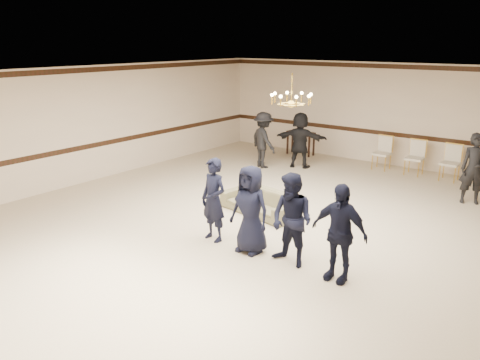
% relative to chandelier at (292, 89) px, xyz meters
% --- Properties ---
extents(room, '(12.01, 14.01, 3.21)m').
position_rel_chandelier_xyz_m(room, '(0.00, -1.00, -1.28)').
color(room, beige).
rests_on(room, ground).
extents(chair_rail, '(12.00, 0.02, 0.14)m').
position_rel_chandelier_xyz_m(chair_rail, '(0.00, 5.99, -1.88)').
color(chair_rail, black).
rests_on(chair_rail, wall_back).
extents(crown_molding, '(12.00, 0.02, 0.14)m').
position_rel_chandelier_xyz_m(crown_molding, '(0.00, 5.99, 0.21)').
color(crown_molding, black).
rests_on(crown_molding, wall_back).
extents(chandelier, '(0.94, 0.94, 0.89)m').
position_rel_chandelier_xyz_m(chandelier, '(0.00, 0.00, 0.00)').
color(chandelier, gold).
rests_on(chandelier, ceiling).
extents(boy_a, '(0.66, 0.48, 1.68)m').
position_rel_chandelier_xyz_m(boy_a, '(-0.49, -1.99, -2.04)').
color(boy_a, black).
rests_on(boy_a, floor).
extents(boy_b, '(0.84, 0.56, 1.68)m').
position_rel_chandelier_xyz_m(boy_b, '(0.41, -1.99, -2.04)').
color(boy_b, black).
rests_on(boy_b, floor).
extents(boy_c, '(0.90, 0.74, 1.68)m').
position_rel_chandelier_xyz_m(boy_c, '(1.31, -1.99, -2.04)').
color(boy_c, black).
rests_on(boy_c, floor).
extents(boy_d, '(0.99, 0.43, 1.68)m').
position_rel_chandelier_xyz_m(boy_d, '(2.21, -1.99, -2.04)').
color(boy_d, black).
rests_on(boy_d, floor).
extents(settee, '(2.03, 1.08, 0.56)m').
position_rel_chandelier_xyz_m(settee, '(-0.65, -0.21, -2.59)').
color(settee, '#646142').
rests_on(settee, floor).
extents(adult_left, '(1.29, 1.05, 1.74)m').
position_rel_chandelier_xyz_m(adult_left, '(-2.96, 3.26, -2.00)').
color(adult_left, black).
rests_on(adult_left, floor).
extents(adult_mid, '(1.69, 0.93, 1.74)m').
position_rel_chandelier_xyz_m(adult_mid, '(-2.06, 3.96, -2.00)').
color(adult_mid, black).
rests_on(adult_mid, floor).
extents(adult_right, '(0.75, 0.64, 1.74)m').
position_rel_chandelier_xyz_m(adult_right, '(3.04, 3.56, -2.00)').
color(adult_right, black).
rests_on(adult_right, floor).
extents(banquet_chair_left, '(0.52, 0.52, 1.02)m').
position_rel_chandelier_xyz_m(banquet_chair_left, '(0.09, 5.26, -2.36)').
color(banquet_chair_left, beige).
rests_on(banquet_chair_left, floor).
extents(banquet_chair_mid, '(0.51, 0.51, 1.02)m').
position_rel_chandelier_xyz_m(banquet_chair_mid, '(1.09, 5.26, -2.36)').
color(banquet_chair_mid, beige).
rests_on(banquet_chair_mid, floor).
extents(banquet_chair_right, '(0.51, 0.51, 1.02)m').
position_rel_chandelier_xyz_m(banquet_chair_right, '(2.09, 5.26, -2.36)').
color(banquet_chair_right, beige).
rests_on(banquet_chair_right, floor).
extents(console_table, '(1.00, 0.48, 0.81)m').
position_rel_chandelier_xyz_m(console_table, '(-2.91, 5.46, -2.47)').
color(console_table, black).
rests_on(console_table, floor).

